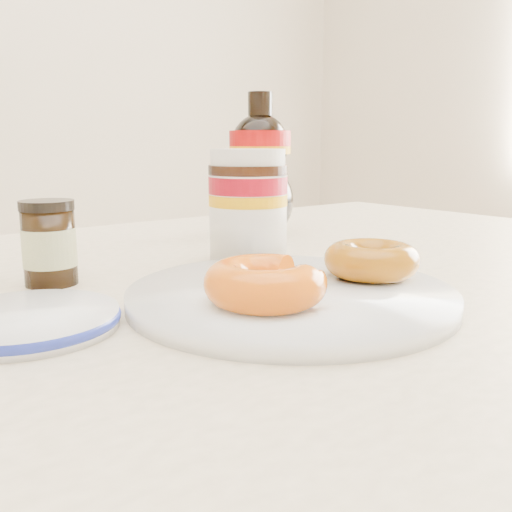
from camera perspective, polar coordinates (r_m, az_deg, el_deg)
dining_table at (r=0.62m, az=-2.81°, el=-9.82°), size 1.40×0.90×0.75m
plate at (r=0.51m, az=3.50°, el=-3.91°), size 0.29×0.29×0.01m
donut_bitten at (r=0.45m, az=0.94°, el=-2.68°), size 0.13×0.13×0.03m
donut_whole at (r=0.55m, az=11.47°, el=-0.36°), size 0.10×0.10×0.03m
nutella_jar at (r=0.68m, az=-0.80°, el=5.54°), size 0.09×0.09×0.13m
syrup_bottle at (r=0.87m, az=0.40°, el=9.08°), size 0.13×0.12×0.21m
dark_jar at (r=0.60m, az=-19.97°, el=1.15°), size 0.05×0.05×0.08m
blue_rim_saucer at (r=0.47m, az=-21.98°, el=-5.97°), size 0.14×0.14×0.01m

